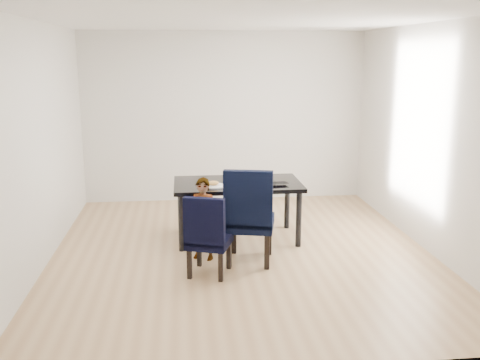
{
  "coord_description": "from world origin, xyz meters",
  "views": [
    {
      "loc": [
        -0.68,
        -6.05,
        2.31
      ],
      "look_at": [
        0.0,
        0.2,
        0.85
      ],
      "focal_mm": 40.0,
      "sensor_mm": 36.0,
      "label": 1
    }
  ],
  "objects": [
    {
      "name": "wall_right",
      "position": [
        2.25,
        0.0,
        1.35
      ],
      "size": [
        0.01,
        5.0,
        2.7
      ],
      "primitive_type": "cube",
      "color": "white",
      "rests_on": "ground"
    },
    {
      "name": "wall_front",
      "position": [
        0.0,
        -2.5,
        1.35
      ],
      "size": [
        4.5,
        0.01,
        2.7
      ],
      "primitive_type": "cube",
      "color": "white",
      "rests_on": "ground"
    },
    {
      "name": "chair_right",
      "position": [
        0.06,
        -0.28,
        0.56
      ],
      "size": [
        0.64,
        0.66,
        1.11
      ],
      "primitive_type": "cube",
      "rotation": [
        0.0,
        0.0,
        -0.22
      ],
      "color": "black",
      "rests_on": "floor"
    },
    {
      "name": "cable_tangle",
      "position": [
        0.25,
        0.37,
        0.75
      ],
      "size": [
        0.17,
        0.17,
        0.01
      ],
      "primitive_type": "torus",
      "rotation": [
        0.0,
        0.0,
        -0.06
      ],
      "color": "black",
      "rests_on": "dining_table"
    },
    {
      "name": "wall_back",
      "position": [
        0.0,
        2.5,
        1.35
      ],
      "size": [
        4.5,
        0.01,
        2.7
      ],
      "primitive_type": "cube",
      "color": "silver",
      "rests_on": "ground"
    },
    {
      "name": "dining_table",
      "position": [
        0.0,
        0.5,
        0.38
      ],
      "size": [
        1.6,
        0.9,
        0.75
      ],
      "primitive_type": "cube",
      "color": "black",
      "rests_on": "floor"
    },
    {
      "name": "sandwich",
      "position": [
        -0.32,
        0.32,
        0.79
      ],
      "size": [
        0.15,
        0.09,
        0.06
      ],
      "primitive_type": "ellipsoid",
      "rotation": [
        0.0,
        0.0,
        0.17
      ],
      "color": "#BE8944",
      "rests_on": "plate"
    },
    {
      "name": "laptop",
      "position": [
        0.42,
        0.35,
        0.76
      ],
      "size": [
        0.39,
        0.29,
        0.03
      ],
      "primitive_type": "imported",
      "rotation": [
        0.0,
        0.0,
        3.32
      ],
      "color": "black",
      "rests_on": "dining_table"
    },
    {
      "name": "chair_left",
      "position": [
        -0.42,
        -0.6,
        0.45
      ],
      "size": [
        0.55,
        0.56,
        0.9
      ],
      "primitive_type": "cube",
      "rotation": [
        0.0,
        0.0,
        -0.33
      ],
      "color": "black",
      "rests_on": "floor"
    },
    {
      "name": "wall_left",
      "position": [
        -2.25,
        0.0,
        1.35
      ],
      "size": [
        0.01,
        5.0,
        2.7
      ],
      "primitive_type": "cube",
      "color": "white",
      "rests_on": "ground"
    },
    {
      "name": "floor",
      "position": [
        0.0,
        0.0,
        -0.01
      ],
      "size": [
        4.5,
        5.0,
        0.01
      ],
      "primitive_type": "cube",
      "color": "tan",
      "rests_on": "ground"
    },
    {
      "name": "ceiling",
      "position": [
        0.0,
        0.0,
        2.71
      ],
      "size": [
        4.5,
        5.0,
        0.01
      ],
      "primitive_type": "cube",
      "color": "white",
      "rests_on": "wall_back"
    },
    {
      "name": "child",
      "position": [
        -0.46,
        -0.15,
        0.48
      ],
      "size": [
        0.42,
        0.35,
        0.96
      ],
      "primitive_type": "imported",
      "rotation": [
        0.0,
        0.0,
        -0.42
      ],
      "color": "orange",
      "rests_on": "floor"
    },
    {
      "name": "plate",
      "position": [
        -0.31,
        0.31,
        0.76
      ],
      "size": [
        0.33,
        0.33,
        0.02
      ],
      "primitive_type": "cylinder",
      "rotation": [
        0.0,
        0.0,
        0.25
      ],
      "color": "silver",
      "rests_on": "dining_table"
    }
  ]
}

